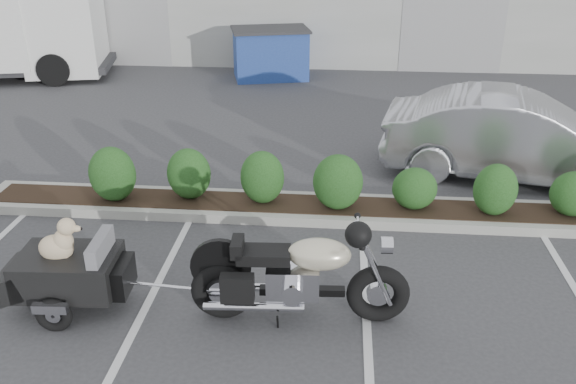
# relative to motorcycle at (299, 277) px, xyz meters

# --- Properties ---
(ground) EXTENTS (90.00, 90.00, 0.00)m
(ground) POSITION_rel_motorcycle_xyz_m (-0.39, 0.62, -0.59)
(ground) COLOR #38383A
(ground) RESTS_ON ground
(planter_kerb) EXTENTS (12.00, 1.00, 0.15)m
(planter_kerb) POSITION_rel_motorcycle_xyz_m (0.61, 2.82, -0.52)
(planter_kerb) COLOR #9E9E93
(planter_kerb) RESTS_ON ground
(motorcycle) EXTENTS (2.58, 0.87, 1.48)m
(motorcycle) POSITION_rel_motorcycle_xyz_m (0.00, 0.00, 0.00)
(motorcycle) COLOR black
(motorcycle) RESTS_ON ground
(pet_trailer) EXTENTS (2.06, 1.15, 1.23)m
(pet_trailer) POSITION_rel_motorcycle_xyz_m (-2.79, 0.02, -0.07)
(pet_trailer) COLOR black
(pet_trailer) RESTS_ON ground
(sedan) EXTENTS (4.90, 2.48, 1.54)m
(sedan) POSITION_rel_motorcycle_xyz_m (3.55, 4.62, 0.18)
(sedan) COLOR #B7B7BF
(sedan) RESTS_ON ground
(dumpster) EXTENTS (2.44, 1.95, 1.41)m
(dumpster) POSITION_rel_motorcycle_xyz_m (-1.66, 11.48, 0.13)
(dumpster) COLOR navy
(dumpster) RESTS_ON ground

